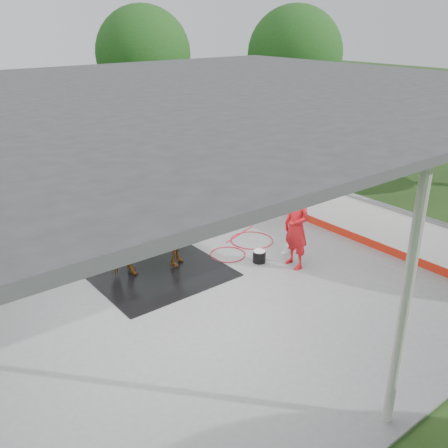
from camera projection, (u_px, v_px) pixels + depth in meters
ground at (193, 289)px, 10.38m from camera, size 100.00×100.00×0.00m
concrete_slab at (193, 288)px, 10.37m from camera, size 12.00×10.00×0.05m
pavilion_structure at (187, 95)px, 8.86m from camera, size 12.60×10.60×4.05m
dasher_board at (339, 213)px, 12.79m from camera, size 0.16×8.00×1.15m
tree_belt at (174, 97)px, 9.75m from camera, size 28.00×28.00×5.80m
rubber_mat at (158, 272)px, 10.97m from camera, size 2.76×2.59×0.02m
horse at (156, 236)px, 10.64m from camera, size 2.20×1.40×1.72m
handler at (297, 226)px, 10.89m from camera, size 0.55×0.76×1.92m
wash_bucket at (259, 256)px, 11.38m from camera, size 0.30×0.30×0.28m
soap_bottle_a at (288, 248)px, 11.77m from camera, size 0.15×0.15×0.32m
soap_bottle_b at (284, 254)px, 11.59m from camera, size 0.12×0.12×0.20m
hose_coil at (243, 245)px, 12.24m from camera, size 2.04×1.38×0.02m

